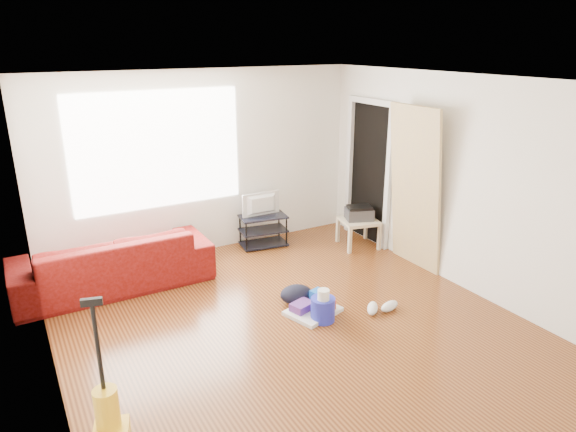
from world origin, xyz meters
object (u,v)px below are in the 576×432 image
cleaning_tray (313,307)px  vacuum (109,421)px  bucket (323,320)px  tv_stand (263,230)px  backpack (296,302)px  sofa (116,286)px  side_table (359,224)px

cleaning_tray → vacuum: bearing=-158.7°
bucket → vacuum: (-2.34, -0.72, 0.22)m
tv_stand → vacuum: (-2.76, -2.92, -0.01)m
cleaning_tray → bucket: bearing=-91.8°
tv_stand → backpack: size_ratio=1.91×
sofa → bucket: sofa is taller
vacuum → sofa: bearing=93.3°
sofa → vacuum: (-0.60, -2.65, 0.22)m
side_table → bucket: size_ratio=2.30×
bucket → cleaning_tray: cleaning_tray is taller
cleaning_tray → backpack: size_ratio=1.73×
tv_stand → sofa: bearing=-164.2°
bucket → cleaning_tray: 0.20m
sofa → bucket: bearing=132.1°
side_table → cleaning_tray: bearing=-140.6°
sofa → bucket: size_ratio=8.73×
tv_stand → side_table: (1.19, -0.69, 0.11)m
bucket → vacuum: vacuum is taller
tv_stand → cleaning_tray: size_ratio=1.10×
side_table → bucket: (-1.61, -1.51, -0.34)m
backpack → vacuum: vacuum is taller
sofa → cleaning_tray: sofa is taller
tv_stand → vacuum: size_ratio=0.59×
sofa → side_table: side_table is taller
backpack → vacuum: 2.61m
sofa → backpack: (1.70, -1.44, 0.00)m
sofa → side_table: size_ratio=3.80×
bucket → cleaning_tray: (0.01, 0.19, 0.06)m
backpack → cleaning_tray: bearing=-72.0°
side_table → backpack: size_ratio=1.62×
vacuum → tv_stand: bearing=62.7°
sofa → cleaning_tray: size_ratio=3.54×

